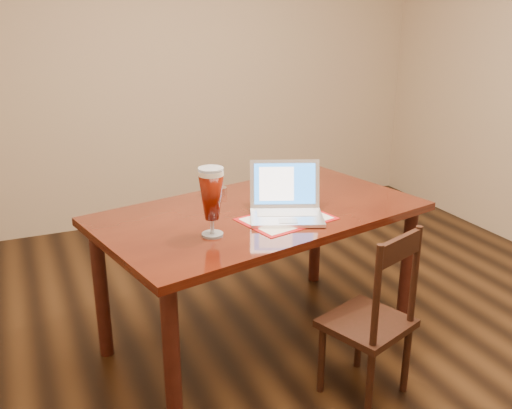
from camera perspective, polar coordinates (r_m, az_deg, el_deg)
name	(u,v)px	position (r m, az deg, el deg)	size (l,w,h in m)	color
ground	(321,363)	(3.17, 6.50, -15.47)	(5.00, 5.00, 0.00)	black
room_shell	(336,15)	(2.61, 8.01, 18.22)	(4.51, 5.01, 2.71)	tan
dining_table	(259,225)	(3.01, 0.34, -2.10)	(1.85, 1.29, 1.12)	#4B160A
dining_chair	(372,320)	(2.78, 11.55, -11.26)	(0.47, 0.46, 0.87)	black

